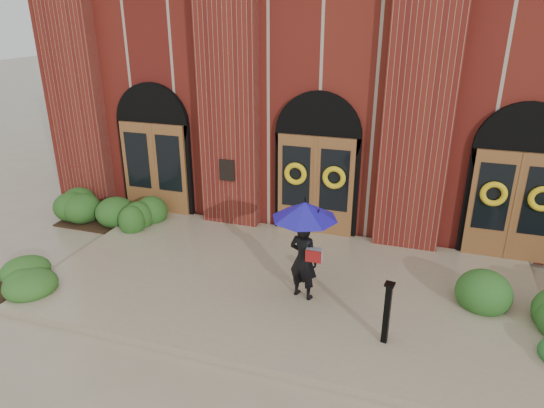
% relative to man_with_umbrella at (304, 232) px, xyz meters
% --- Properties ---
extents(ground, '(90.00, 90.00, 0.00)m').
position_rel_man_with_umbrella_xyz_m(ground, '(-0.49, 0.28, -1.56)').
color(ground, gray).
rests_on(ground, ground).
extents(landing, '(10.00, 5.30, 0.15)m').
position_rel_man_with_umbrella_xyz_m(landing, '(-0.49, 0.43, -1.48)').
color(landing, gray).
rests_on(landing, ground).
extents(church_building, '(16.20, 12.53, 7.00)m').
position_rel_man_with_umbrella_xyz_m(church_building, '(-0.49, 9.07, 1.95)').
color(church_building, maroon).
rests_on(church_building, ground).
extents(man_with_umbrella, '(1.55, 1.55, 2.01)m').
position_rel_man_with_umbrella_xyz_m(man_with_umbrella, '(0.00, 0.00, 0.00)').
color(man_with_umbrella, black).
rests_on(man_with_umbrella, landing).
extents(metal_post, '(0.18, 0.18, 1.15)m').
position_rel_man_with_umbrella_xyz_m(metal_post, '(1.69, -0.94, -0.80)').
color(metal_post, black).
rests_on(metal_post, landing).
extents(hedge_wall_left, '(2.92, 1.17, 0.75)m').
position_rel_man_with_umbrella_xyz_m(hedge_wall_left, '(-5.74, 2.13, -1.18)').
color(hedge_wall_left, '#244F1A').
rests_on(hedge_wall_left, ground).
extents(hedge_front_left, '(1.41, 1.21, 0.50)m').
position_rel_man_with_umbrella_xyz_m(hedge_front_left, '(-5.59, -1.42, -1.31)').
color(hedge_front_left, '#29581E').
rests_on(hedge_front_left, ground).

